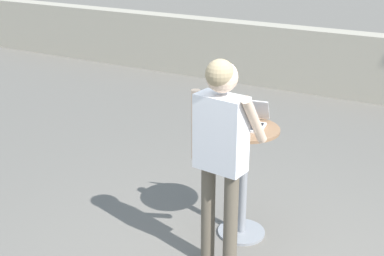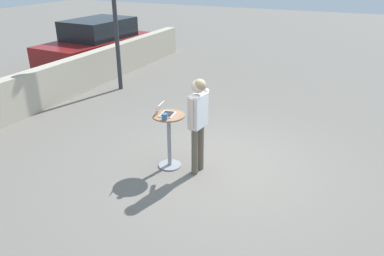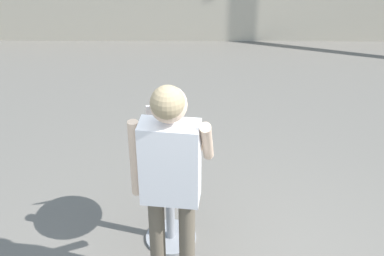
{
  "view_description": "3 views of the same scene",
  "coord_description": "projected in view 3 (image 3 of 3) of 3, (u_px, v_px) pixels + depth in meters",
  "views": [
    {
      "loc": [
        1.19,
        -2.94,
        2.6
      ],
      "look_at": [
        -0.63,
        0.34,
        1.12
      ],
      "focal_mm": 50.0,
      "sensor_mm": 36.0,
      "label": 1
    },
    {
      "loc": [
        -5.66,
        -2.05,
        3.41
      ],
      "look_at": [
        -0.49,
        0.33,
        0.88
      ],
      "focal_mm": 35.0,
      "sensor_mm": 36.0,
      "label": 2
    },
    {
      "loc": [
        -0.21,
        -2.45,
        3.11
      ],
      "look_at": [
        -0.22,
        0.57,
        1.23
      ],
      "focal_mm": 50.0,
      "sensor_mm": 36.0,
      "label": 3
    }
  ],
  "objects": [
    {
      "name": "cafe_table",
      "position": [
        169.0,
        180.0,
        4.1
      ],
      "size": [
        0.57,
        0.57,
        1.0
      ],
      "color": "gray",
      "rests_on": "ground_plane"
    },
    {
      "name": "coffee_mug",
      "position": [
        138.0,
        134.0,
        3.82
      ],
      "size": [
        0.13,
        0.09,
        0.11
      ],
      "color": "#336084",
      "rests_on": "cafe_table"
    },
    {
      "name": "standing_person",
      "position": [
        170.0,
        172.0,
        3.39
      ],
      "size": [
        0.54,
        0.35,
        1.71
      ],
      "color": "brown",
      "rests_on": "ground_plane"
    },
    {
      "name": "pavement_kerb",
      "position": [
        209.0,
        5.0,
        7.86
      ],
      "size": [
        16.06,
        0.35,
        1.0
      ],
      "color": "#B2A893",
      "rests_on": "ground_plane"
    },
    {
      "name": "laptop",
      "position": [
        167.0,
        126.0,
        3.93
      ],
      "size": [
        0.34,
        0.37,
        0.2
      ],
      "color": "silver",
      "rests_on": "cafe_table"
    }
  ]
}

